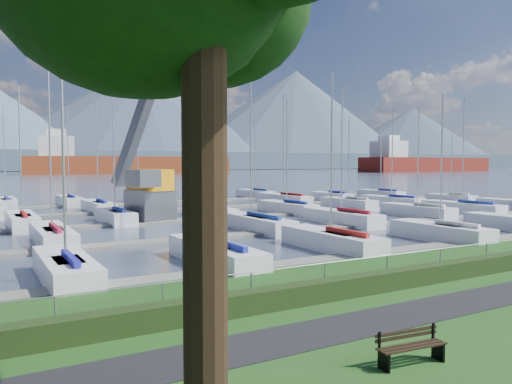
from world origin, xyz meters
TOP-DOWN VIEW (x-y plane):
  - path at (0.00, -3.00)m, footprint 160.00×2.00m
  - water at (0.00, 260.00)m, footprint 800.00×540.00m
  - hedge at (0.00, -0.40)m, footprint 80.00×0.70m
  - fence at (0.00, 0.00)m, footprint 80.00×0.04m
  - foothill at (0.00, 330.00)m, footprint 900.00×80.00m
  - mountains at (7.35, 404.62)m, footprint 1190.00×360.00m
  - docks at (0.00, 26.00)m, footprint 90.00×41.60m
  - bench_left at (-5.92, -5.82)m, footprint 1.84×0.62m
  - crane at (-1.24, 28.51)m, footprint 7.17×13.09m
  - cargo_ship_mid at (43.29, 211.88)m, footprint 90.68×27.52m
  - cargo_ship_east at (202.29, 181.26)m, footprint 89.10×22.36m
  - sailboat_fleet at (-1.31, 28.36)m, footprint 75.13×49.34m

SIDE VIEW (x-z plane):
  - water at x=0.00m, z-range -0.50..-0.30m
  - docks at x=0.00m, z-range -0.34..-0.09m
  - path at x=0.00m, z-range -0.01..0.03m
  - hedge at x=0.00m, z-range 0.00..0.70m
  - bench_left at x=-5.92m, z-range -0.01..0.84m
  - fence at x=0.00m, z-range 1.18..1.22m
  - cargo_ship_mid at x=43.29m, z-range -7.11..14.39m
  - cargo_ship_east at x=202.29m, z-range -7.10..14.40m
  - crane at x=-1.24m, z-range -5.85..16.50m
  - sailboat_fleet at x=-1.31m, z-range -1.56..12.24m
  - foothill at x=0.00m, z-range 0.00..12.00m
  - mountains at x=7.35m, z-range -10.82..104.18m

